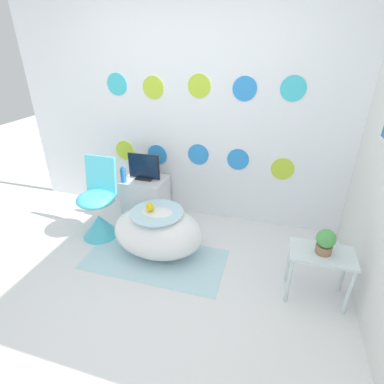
# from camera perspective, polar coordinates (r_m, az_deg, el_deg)

# --- Properties ---
(ground_plane) EXTENTS (12.00, 12.00, 0.00)m
(ground_plane) POSITION_cam_1_polar(r_m,az_deg,el_deg) (2.57, -10.34, -22.71)
(ground_plane) COLOR white
(wall_back_dotted) EXTENTS (4.31, 0.05, 2.60)m
(wall_back_dotted) POSITION_cam_1_polar(r_m,az_deg,el_deg) (3.34, 1.00, 15.78)
(wall_back_dotted) COLOR white
(wall_back_dotted) RESTS_ON ground_plane
(rug) EXTENTS (1.38, 0.68, 0.01)m
(rug) POSITION_cam_1_polar(r_m,az_deg,el_deg) (3.06, -7.06, -12.60)
(rug) COLOR silver
(rug) RESTS_ON ground_plane
(bathtub) EXTENTS (0.90, 0.63, 0.50)m
(bathtub) POSITION_cam_1_polar(r_m,az_deg,el_deg) (3.01, -6.47, -7.56)
(bathtub) COLOR white
(bathtub) RESTS_ON ground_plane
(rubber_duck) EXTENTS (0.08, 0.09, 0.10)m
(rubber_duck) POSITION_cam_1_polar(r_m,az_deg,el_deg) (2.85, -8.06, -2.81)
(rubber_duck) COLOR yellow
(rubber_duck) RESTS_ON bathtub
(chair) EXTENTS (0.41, 0.41, 0.87)m
(chair) POSITION_cam_1_polar(r_m,az_deg,el_deg) (3.39, -17.36, -3.71)
(chair) COLOR #4CC6DB
(chair) RESTS_ON ground_plane
(tv_cabinet) EXTENTS (0.48, 0.41, 0.49)m
(tv_cabinet) POSITION_cam_1_polar(r_m,az_deg,el_deg) (3.66, -8.73, -1.04)
(tv_cabinet) COLOR silver
(tv_cabinet) RESTS_ON ground_plane
(tv) EXTENTS (0.38, 0.12, 0.30)m
(tv) POSITION_cam_1_polar(r_m,az_deg,el_deg) (3.50, -9.15, 4.51)
(tv) COLOR black
(tv) RESTS_ON tv_cabinet
(vase) EXTENTS (0.07, 0.07, 0.19)m
(vase) POSITION_cam_1_polar(r_m,az_deg,el_deg) (3.48, -12.96, 3.15)
(vase) COLOR #2D72B7
(vase) RESTS_ON tv_cabinet
(side_table) EXTENTS (0.49, 0.30, 0.46)m
(side_table) POSITION_cam_1_polar(r_m,az_deg,el_deg) (2.65, 23.29, -12.05)
(side_table) COLOR silver
(side_table) RESTS_ON ground_plane
(potted_plant_left) EXTENTS (0.15, 0.15, 0.21)m
(potted_plant_left) POSITION_cam_1_polar(r_m,az_deg,el_deg) (2.54, 24.09, -8.55)
(potted_plant_left) COLOR #8C6B4C
(potted_plant_left) RESTS_ON side_table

